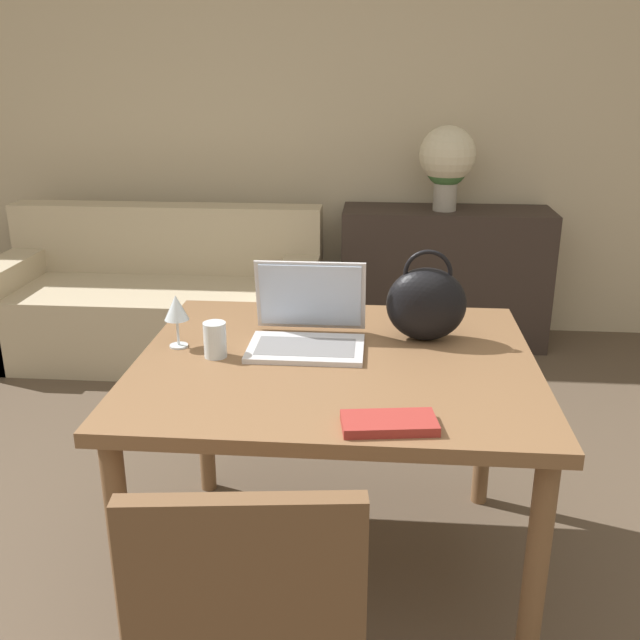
# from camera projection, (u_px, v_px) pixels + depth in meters

# --- Properties ---
(wall_back) EXTENTS (10.00, 0.06, 2.70)m
(wall_back) POSITION_uv_depth(u_px,v_px,m) (344.00, 109.00, 4.23)
(wall_back) COLOR beige
(wall_back) RESTS_ON ground_plane
(dining_table) EXTENTS (1.18, 1.03, 0.77)m
(dining_table) POSITION_uv_depth(u_px,v_px,m) (336.00, 385.00, 2.15)
(dining_table) COLOR brown
(dining_table) RESTS_ON ground_plane
(chair) EXTENTS (0.49, 0.49, 0.93)m
(chair) POSITION_uv_depth(u_px,v_px,m) (252.00, 640.00, 1.40)
(chair) COLOR brown
(chair) RESTS_ON ground_plane
(couch) EXTENTS (1.86, 0.82, 0.82)m
(couch) POSITION_uv_depth(u_px,v_px,m) (158.00, 305.00, 4.13)
(couch) COLOR #C1B293
(couch) RESTS_ON ground_plane
(sideboard) EXTENTS (1.21, 0.40, 0.81)m
(sideboard) POSITION_uv_depth(u_px,v_px,m) (444.00, 277.00, 4.25)
(sideboard) COLOR #332823
(sideboard) RESTS_ON ground_plane
(laptop) EXTENTS (0.35, 0.30, 0.25)m
(laptop) POSITION_uv_depth(u_px,v_px,m) (308.00, 323.00, 2.22)
(laptop) COLOR silver
(laptop) RESTS_ON dining_table
(drinking_glass) EXTENTS (0.07, 0.07, 0.11)m
(drinking_glass) POSITION_uv_depth(u_px,v_px,m) (215.00, 340.00, 2.12)
(drinking_glass) COLOR silver
(drinking_glass) RESTS_ON dining_table
(wine_glass) EXTENTS (0.08, 0.08, 0.17)m
(wine_glass) POSITION_uv_depth(u_px,v_px,m) (176.00, 309.00, 2.17)
(wine_glass) COLOR silver
(wine_glass) RESTS_ON dining_table
(handbag) EXTENTS (0.25, 0.15, 0.29)m
(handbag) POSITION_uv_depth(u_px,v_px,m) (426.00, 303.00, 2.23)
(handbag) COLOR black
(handbag) RESTS_ON dining_table
(flower_vase) EXTENTS (0.32, 0.32, 0.47)m
(flower_vase) POSITION_uv_depth(u_px,v_px,m) (447.00, 160.00, 3.99)
(flower_vase) COLOR #9E998E
(flower_vase) RESTS_ON sideboard
(book) EXTENTS (0.24, 0.14, 0.02)m
(book) POSITION_uv_depth(u_px,v_px,m) (389.00, 423.00, 1.71)
(book) COLOR maroon
(book) RESTS_ON dining_table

